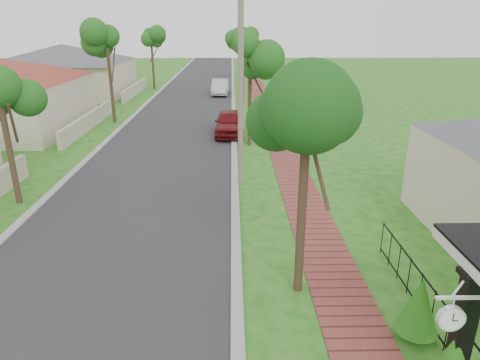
% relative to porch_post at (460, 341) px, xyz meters
% --- Properties ---
extents(ground, '(160.00, 160.00, 0.00)m').
position_rel_porch_post_xyz_m(ground, '(-4.55, 1.00, -1.12)').
color(ground, '#1E6117').
rests_on(ground, ground).
extents(road, '(7.00, 120.00, 0.02)m').
position_rel_porch_post_xyz_m(road, '(-7.55, 21.00, -1.12)').
color(road, '#28282B').
rests_on(road, ground).
extents(kerb_right, '(0.30, 120.00, 0.10)m').
position_rel_porch_post_xyz_m(kerb_right, '(-3.90, 21.00, -1.12)').
color(kerb_right, '#9E9E99').
rests_on(kerb_right, ground).
extents(kerb_left, '(0.30, 120.00, 0.10)m').
position_rel_porch_post_xyz_m(kerb_left, '(-11.20, 21.00, -1.12)').
color(kerb_left, '#9E9E99').
rests_on(kerb_left, ground).
extents(sidewalk, '(1.50, 120.00, 0.03)m').
position_rel_porch_post_xyz_m(sidewalk, '(-1.30, 21.00, -1.12)').
color(sidewalk, brown).
rests_on(sidewalk, ground).
extents(porch_post, '(0.48, 0.48, 2.52)m').
position_rel_porch_post_xyz_m(porch_post, '(0.00, 0.00, 0.00)').
color(porch_post, black).
rests_on(porch_post, ground).
extents(picket_fence, '(0.03, 8.02, 1.00)m').
position_rel_porch_post_xyz_m(picket_fence, '(0.35, 1.00, -0.59)').
color(picket_fence, black).
rests_on(picket_fence, ground).
extents(street_trees, '(10.70, 37.65, 5.89)m').
position_rel_porch_post_xyz_m(street_trees, '(-7.42, 27.84, 3.42)').
color(street_trees, '#382619').
rests_on(street_trees, ground).
extents(far_house_grey, '(15.56, 15.56, 4.60)m').
position_rel_porch_post_xyz_m(far_house_grey, '(-19.52, 35.00, 1.22)').
color(far_house_grey, beige).
rests_on(far_house_grey, ground).
extents(parked_car_red, '(1.78, 4.30, 1.46)m').
position_rel_porch_post_xyz_m(parked_car_red, '(-4.15, 19.35, -0.39)').
color(parked_car_red, maroon).
rests_on(parked_car_red, ground).
extents(parked_car_white, '(1.59, 4.29, 1.40)m').
position_rel_porch_post_xyz_m(parked_car_white, '(-5.13, 34.89, -0.42)').
color(parked_car_white, silver).
rests_on(parked_car_white, ground).
extents(near_tree, '(2.10, 2.10, 5.39)m').
position_rel_porch_post_xyz_m(near_tree, '(-2.35, 3.22, 3.17)').
color(near_tree, '#382619').
rests_on(near_tree, ground).
extents(utility_pole, '(1.20, 0.24, 8.26)m').
position_rel_porch_post_xyz_m(utility_pole, '(-3.65, 11.00, 3.07)').
color(utility_pole, gray).
rests_on(utility_pole, ground).
extents(station_clock, '(0.76, 0.13, 0.64)m').
position_rel_porch_post_xyz_m(station_clock, '(-0.50, -0.40, 0.83)').
color(station_clock, white).
rests_on(station_clock, ground).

